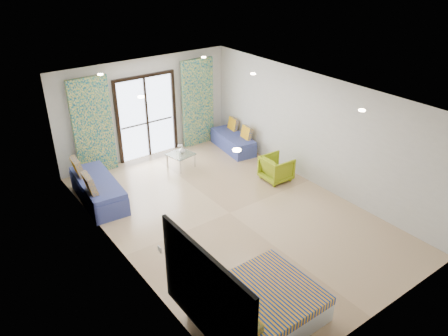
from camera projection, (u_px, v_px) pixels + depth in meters
floor at (230, 213)px, 9.62m from camera, size 5.00×7.50×0.01m
ceiling at (230, 95)px, 8.38m from camera, size 5.00×7.50×0.01m
wall_back at (146, 109)px, 11.68m from camera, size 5.00×0.01×2.70m
wall_front at (386, 249)px, 6.32m from camera, size 5.00×0.01×2.70m
wall_left at (117, 195)px, 7.68m from camera, size 0.01×7.50×2.70m
wall_right at (314, 131)px, 10.32m from camera, size 0.01×7.50×2.70m
balcony_door at (146, 112)px, 11.70m from camera, size 1.76×0.08×2.28m
balcony_rail at (147, 123)px, 11.85m from camera, size 1.52×0.03×0.04m
curtain_left at (93, 127)px, 10.78m from camera, size 1.00×0.10×2.50m
curtain_right at (198, 103)px, 12.41m from camera, size 1.00×0.10×2.50m
downlight_a at (237, 150)px, 6.22m from camera, size 0.12×0.12×0.02m
downlight_b at (362, 110)px, 7.70m from camera, size 0.12×0.12×0.02m
downlight_c at (141, 97)px, 8.37m from camera, size 0.12×0.12×0.02m
downlight_d at (253, 74)px, 9.84m from camera, size 0.12×0.12×0.02m
downlight_e at (100, 74)px, 9.80m from camera, size 0.12×0.12×0.02m
downlight_f at (204, 57)px, 11.27m from camera, size 0.12×0.12×0.02m
headboard at (205, 295)px, 5.91m from camera, size 0.06×2.10×1.50m
switch_plate at (160, 249)px, 6.80m from camera, size 0.02×0.10×0.10m
bed at (259, 307)px, 6.79m from camera, size 1.80×1.47×0.62m
daybed_left at (97, 189)px, 9.94m from camera, size 0.90×2.01×0.97m
daybed_right at (233, 141)px, 12.50m from camera, size 0.82×1.66×0.79m
coffee_table at (181, 155)px, 11.43m from camera, size 0.69×0.69×0.68m
vase at (182, 150)px, 11.42m from camera, size 0.21×0.21×0.17m
armchair at (277, 167)px, 10.83m from camera, size 0.66×0.70×0.69m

